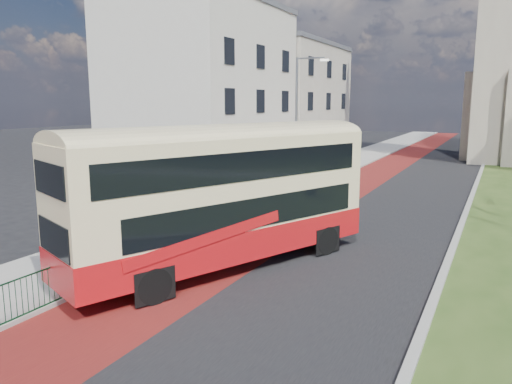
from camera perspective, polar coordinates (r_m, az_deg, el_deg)
The scene contains 11 objects.
ground at distance 15.04m, azimuth -5.39°, elevation -10.73°, with size 160.00×160.00×0.00m, color black.
road_carriageway at distance 32.90m, azimuth 15.58°, elevation 0.52°, with size 9.00×120.00×0.01m, color black.
bus_lane at distance 33.49m, azimuth 11.04°, elevation 0.88°, with size 3.40×120.00×0.01m, color #591414.
pavement_west at distance 34.66m, azimuth 4.99°, elevation 1.43°, with size 4.00×120.00×0.12m, color gray.
kerb_west at distance 33.99m, azimuth 8.12°, elevation 1.20°, with size 0.25×120.00×0.13m, color #999993.
kerb_east at distance 34.35m, azimuth 23.77°, elevation 0.52°, with size 0.25×80.00×0.13m, color #999993.
pedestrian_railing at distance 19.61m, azimuth -6.62°, elevation -4.03°, with size 0.07×24.00×1.12m.
street_block_near at distance 40.14m, azimuth -6.09°, elevation 11.86°, with size 10.30×14.30×13.00m.
street_block_far at distance 54.32m, azimuth 3.16°, elevation 10.70°, with size 10.30×16.30×11.50m.
streetlamp at distance 32.16m, azimuth 4.89°, elevation 8.86°, with size 2.13×0.18×8.00m.
bus at distance 15.97m, azimuth -3.66°, elevation 0.11°, with size 6.55×10.86×4.50m.
Camera 1 is at (7.45, -11.91, 5.39)m, focal length 35.00 mm.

